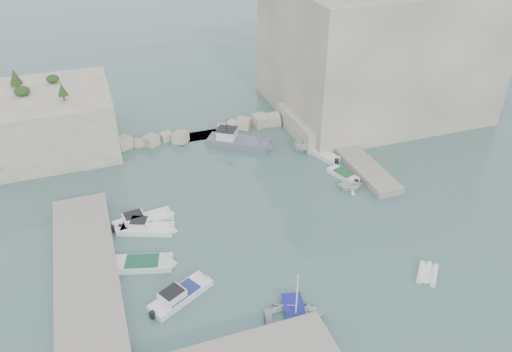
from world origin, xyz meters
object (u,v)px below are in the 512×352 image
object	(u,v)px
motorboat_a	(143,223)
rowboat	(295,319)
tender_east_a	(349,189)
tender_east_c	(322,156)
motorboat_d	(181,298)
work_boat	(239,145)
tender_east_d	(310,150)
tender_east_b	(343,177)
motorboat_c	(143,266)
motorboat_b	(148,231)
inflatable_dinghy	(427,275)

from	to	relation	value
motorboat_a	rowboat	xyz separation A→B (m)	(9.12, -15.83, 0.00)
tender_east_a	tender_east_c	world-z (taller)	tender_east_a
motorboat_d	work_boat	distance (m)	25.65
tender_east_d	tender_east_b	bearing A→B (deg)	-177.88
motorboat_c	motorboat_a	bearing A→B (deg)	96.62
motorboat_a	tender_east_c	bearing A→B (deg)	8.10
motorboat_d	work_boat	bearing A→B (deg)	33.46
motorboat_a	tender_east_a	distance (m)	21.60
motorboat_b	motorboat_a	world-z (taller)	same
motorboat_a	tender_east_a	xyz separation A→B (m)	(21.56, -1.33, 0.00)
tender_east_a	tender_east_b	bearing A→B (deg)	4.75
motorboat_d	rowboat	size ratio (longest dim) A/B	1.25
motorboat_d	motorboat_b	xyz separation A→B (m)	(-1.17, 9.42, 0.00)
rowboat	inflatable_dinghy	xyz separation A→B (m)	(12.30, 0.67, 0.00)
motorboat_d	motorboat_c	xyz separation A→B (m)	(-2.32, 4.74, 0.00)
motorboat_b	tender_east_d	distance (m)	23.01
motorboat_b	tender_east_a	world-z (taller)	tender_east_a
tender_east_a	motorboat_a	bearing A→B (deg)	102.27
motorboat_b	rowboat	world-z (taller)	motorboat_b
motorboat_a	tender_east_d	world-z (taller)	tender_east_d
motorboat_b	tender_east_b	size ratio (longest dim) A/B	1.30
tender_east_b	inflatable_dinghy	bearing A→B (deg)	160.78
inflatable_dinghy	tender_east_c	distance (m)	21.34
motorboat_b	work_boat	distance (m)	18.69
motorboat_c	inflatable_dinghy	distance (m)	24.15
inflatable_dinghy	tender_east_b	xyz separation A→B (m)	(0.61, 16.24, 0.00)
motorboat_d	tender_east_d	xyz separation A→B (m)	(19.87, 18.74, 0.00)
tender_east_d	work_boat	size ratio (longest dim) A/B	0.53
motorboat_c	tender_east_c	size ratio (longest dim) A/B	1.10
tender_east_a	tender_east_c	distance (m)	7.50
tender_east_d	tender_east_a	bearing A→B (deg)	177.50
motorboat_c	motorboat_b	bearing A→B (deg)	91.66
tender_east_a	inflatable_dinghy	bearing A→B (deg)	-164.79
tender_east_b	tender_east_c	xyz separation A→B (m)	(-0.11, 5.09, 0.00)
tender_east_b	tender_east_d	world-z (taller)	tender_east_d
inflatable_dinghy	tender_east_a	distance (m)	13.84
motorboat_d	inflatable_dinghy	bearing A→B (deg)	-40.71
motorboat_c	rowboat	world-z (taller)	rowboat
tender_east_a	tender_east_c	bearing A→B (deg)	13.07
tender_east_d	work_boat	xyz separation A→B (m)	(-7.83, 3.91, 0.00)
work_boat	rowboat	bearing A→B (deg)	-65.27
motorboat_d	motorboat_a	world-z (taller)	same
motorboat_a	inflatable_dinghy	world-z (taller)	motorboat_a
tender_east_d	tender_east_c	bearing A→B (deg)	-163.13
motorboat_a	motorboat_c	bearing A→B (deg)	-106.55
inflatable_dinghy	tender_east_c	xyz separation A→B (m)	(0.49, 21.33, 0.00)
motorboat_c	rowboat	distance (m)	14.01
inflatable_dinghy	tender_east_a	world-z (taller)	tender_east_a
motorboat_b	rowboat	bearing A→B (deg)	-36.84
inflatable_dinghy	work_boat	bearing A→B (deg)	58.12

